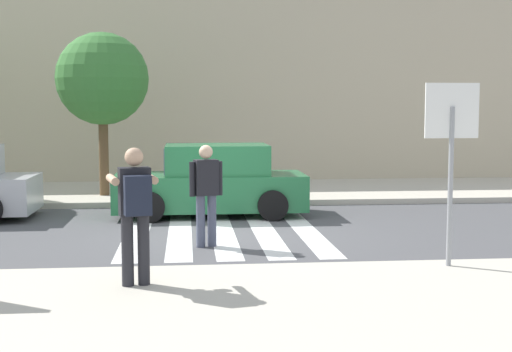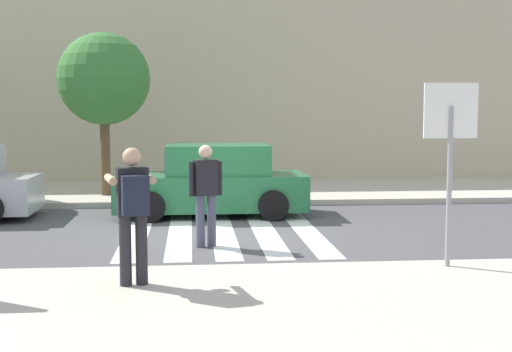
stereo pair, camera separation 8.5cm
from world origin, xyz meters
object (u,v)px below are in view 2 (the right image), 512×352
Objects in this scene: photographer_with_backpack at (133,204)px; parked_car_green at (213,182)px; stop_sign at (450,133)px; pedestrian_crossing at (206,190)px; street_tree_center at (104,79)px.

parked_car_green is (1.19, 6.59, -0.44)m from photographer_with_backpack.
photographer_with_backpack is at bearing -170.50° from stop_sign.
stop_sign is 1.48× the size of pedestrian_crossing.
pedestrian_crossing reaches higher than parked_car_green.
street_tree_center reaches higher than parked_car_green.
pedestrian_crossing is (0.96, 3.10, -0.19)m from photographer_with_backpack.
photographer_with_backpack is at bearing -107.22° from pedestrian_crossing.
street_tree_center is (-2.39, 6.21, 2.06)m from pedestrian_crossing.
stop_sign is 4.22m from pedestrian_crossing.
photographer_with_backpack is (-4.29, -0.72, -0.83)m from stop_sign.
stop_sign is 1.48× the size of photographer_with_backpack.
stop_sign is 6.76m from parked_car_green.
pedestrian_crossing is at bearing -68.97° from street_tree_center.
stop_sign is at bearing -62.16° from parked_car_green.
street_tree_center is (-2.61, 2.72, 2.31)m from parked_car_green.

